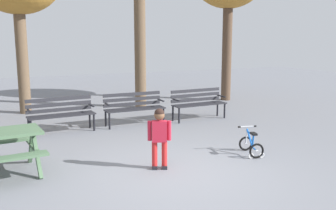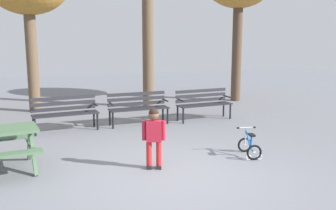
% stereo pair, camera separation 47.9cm
% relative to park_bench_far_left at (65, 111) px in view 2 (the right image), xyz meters
% --- Properties ---
extents(ground, '(36.00, 36.00, 0.00)m').
position_rel_park_bench_far_left_xyz_m(ground, '(1.35, -3.84, -0.51)').
color(ground, slate).
extents(park_bench_far_left, '(1.63, 0.57, 0.85)m').
position_rel_park_bench_far_left_xyz_m(park_bench_far_left, '(0.00, 0.00, 0.00)').
color(park_bench_far_left, '#232328').
rests_on(park_bench_far_left, ground).
extents(park_bench_left, '(1.60, 0.46, 0.85)m').
position_rel_park_bench_far_left_xyz_m(park_bench_left, '(1.91, 0.04, 0.00)').
color(park_bench_left, '#232328').
rests_on(park_bench_left, ground).
extents(park_bench_right, '(1.62, 0.53, 0.85)m').
position_rel_park_bench_far_left_xyz_m(park_bench_right, '(3.80, -0.04, 0.00)').
color(park_bench_right, '#232328').
rests_on(park_bench_right, ground).
extents(child_standing, '(0.39, 0.24, 1.09)m').
position_rel_park_bench_far_left_xyz_m(child_standing, '(1.17, -3.42, 0.13)').
color(child_standing, red).
rests_on(child_standing, ground).
extents(kids_bicycle, '(0.46, 0.61, 0.54)m').
position_rel_park_bench_far_left_xyz_m(kids_bicycle, '(3.16, -3.41, -0.31)').
color(kids_bicycle, black).
rests_on(kids_bicycle, ground).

